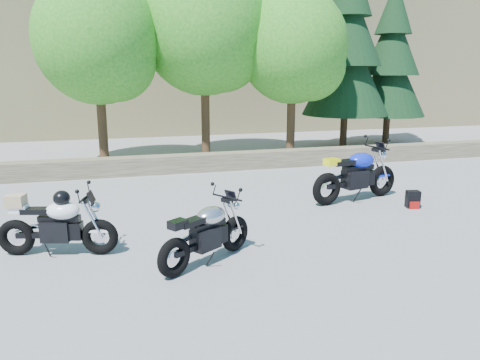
% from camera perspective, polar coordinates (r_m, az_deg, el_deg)
% --- Properties ---
extents(ground, '(90.00, 90.00, 0.00)m').
position_cam_1_polar(ground, '(8.54, 0.46, -6.47)').
color(ground, gray).
rests_on(ground, ground).
extents(stone_wall, '(22.00, 0.55, 0.50)m').
position_cam_1_polar(stone_wall, '(13.68, -5.75, 2.09)').
color(stone_wall, brown).
rests_on(stone_wall, ground).
extents(hillside, '(80.00, 30.00, 15.00)m').
position_cam_1_polar(hillside, '(36.41, -7.34, 20.45)').
color(hillside, olive).
rests_on(hillside, ground).
extents(tree_decid_left, '(3.67, 3.67, 5.62)m').
position_cam_1_polar(tree_decid_left, '(14.90, -16.64, 15.61)').
color(tree_decid_left, '#382314').
rests_on(tree_decid_left, ground).
extents(tree_decid_mid, '(4.08, 4.08, 6.24)m').
position_cam_1_polar(tree_decid_mid, '(15.63, -3.95, 17.47)').
color(tree_decid_mid, '#382314').
rests_on(tree_decid_mid, ground).
extents(tree_decid_right, '(3.54, 3.54, 5.41)m').
position_cam_1_polar(tree_decid_right, '(15.82, 6.89, 15.40)').
color(tree_decid_right, '#382314').
rests_on(tree_decid_right, ground).
extents(conifer_near, '(3.17, 3.17, 7.06)m').
position_cam_1_polar(conifer_near, '(18.02, 13.00, 15.47)').
color(conifer_near, '#382314').
rests_on(conifer_near, ground).
extents(conifer_far, '(2.82, 2.82, 6.27)m').
position_cam_1_polar(conifer_far, '(19.64, 17.94, 13.77)').
color(conifer_far, '#382314').
rests_on(conifer_far, ground).
extents(silver_bike, '(1.65, 1.20, 0.96)m').
position_cam_1_polar(silver_bike, '(7.15, -4.06, -6.56)').
color(silver_bike, black).
rests_on(silver_bike, ground).
extents(white_bike, '(1.89, 0.72, 1.06)m').
position_cam_1_polar(white_bike, '(7.97, -21.49, -4.97)').
color(white_bike, black).
rests_on(white_bike, ground).
extents(blue_bike, '(2.33, 0.86, 1.18)m').
position_cam_1_polar(blue_bike, '(10.83, 13.99, 0.55)').
color(blue_bike, black).
rests_on(blue_bike, ground).
extents(backpack, '(0.31, 0.28, 0.37)m').
position_cam_1_polar(backpack, '(10.69, 20.33, -2.25)').
color(backpack, black).
rests_on(backpack, ground).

